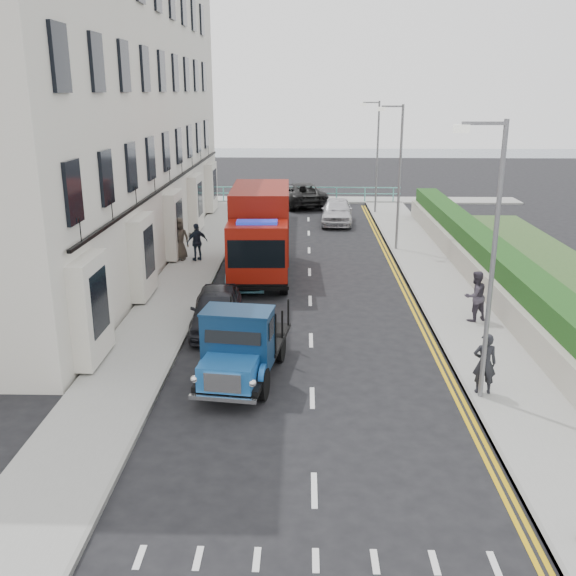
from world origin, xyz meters
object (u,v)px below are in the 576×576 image
object	(u,v)px
lamp_mid	(397,170)
pedestrian_east_near	(485,363)
bedford_lorry	(240,351)
lamp_near	(489,249)
parked_car_front	(217,309)
lamp_far	(376,151)
red_lorry	(260,230)

from	to	relation	value
lamp_mid	pedestrian_east_near	bearing A→B (deg)	-89.19
lamp_mid	bedford_lorry	distance (m)	16.70
lamp_near	bedford_lorry	distance (m)	6.86
lamp_mid	parked_car_front	world-z (taller)	lamp_mid
lamp_far	red_lorry	world-z (taller)	lamp_far
lamp_mid	bedford_lorry	xyz separation A→B (m)	(-6.12, -15.24, -3.01)
lamp_mid	lamp_far	bearing A→B (deg)	90.00
lamp_near	red_lorry	distance (m)	13.36
lamp_near	lamp_mid	bearing A→B (deg)	90.00
lamp_mid	red_lorry	xyz separation A→B (m)	(-6.29, -4.39, -2.05)
lamp_mid	lamp_far	xyz separation A→B (m)	(0.00, 10.00, 0.00)
lamp_near	bedford_lorry	bearing A→B (deg)	172.93
lamp_near	lamp_far	bearing A→B (deg)	90.00
lamp_near	pedestrian_east_near	world-z (taller)	lamp_near
parked_car_front	pedestrian_east_near	distance (m)	8.89
lamp_mid	parked_car_front	xyz separation A→B (m)	(-7.29, -11.04, -3.31)
bedford_lorry	red_lorry	size ratio (longest dim) A/B	0.67
lamp_near	pedestrian_east_near	bearing A→B (deg)	42.83
red_lorry	parked_car_front	world-z (taller)	red_lorry
lamp_far	red_lorry	bearing A→B (deg)	-113.60
lamp_near	red_lorry	xyz separation A→B (m)	(-6.29, 11.61, -2.05)
lamp_near	lamp_mid	world-z (taller)	same
lamp_mid	pedestrian_east_near	distance (m)	16.09
bedford_lorry	red_lorry	xyz separation A→B (m)	(-0.17, 10.85, 0.96)
bedford_lorry	red_lorry	bearing A→B (deg)	98.88
lamp_far	bedford_lorry	distance (m)	26.15
red_lorry	parked_car_front	bearing A→B (deg)	-100.15
parked_car_front	pedestrian_east_near	world-z (taller)	pedestrian_east_near
lamp_mid	bedford_lorry	bearing A→B (deg)	-111.86
lamp_near	lamp_far	size ratio (longest dim) A/B	1.00
lamp_near	pedestrian_east_near	size ratio (longest dim) A/B	4.27
lamp_far	parked_car_front	distance (m)	22.51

